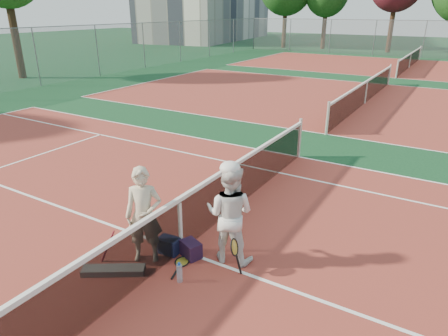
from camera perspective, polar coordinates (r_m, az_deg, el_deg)
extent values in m
plane|color=#0F381D|center=(7.05, -6.09, -11.68)|extent=(130.00, 130.00, 0.00)
cube|color=maroon|center=(7.05, -6.09, -11.66)|extent=(23.77, 10.97, 0.01)
cube|color=maroon|center=(18.90, 19.45, 8.72)|extent=(23.77, 10.97, 0.01)
cube|color=maroon|center=(32.08, 24.91, 12.89)|extent=(23.77, 10.97, 0.01)
imported|color=beige|center=(6.53, -11.36, -6.65)|extent=(0.71, 0.65, 1.63)
imported|color=white|center=(6.41, 0.83, -6.57)|extent=(0.91, 0.76, 1.66)
cube|color=black|center=(6.96, -7.86, -10.89)|extent=(0.37, 0.27, 0.28)
cube|color=black|center=(6.82, -4.74, -11.49)|extent=(0.41, 0.35, 0.28)
cube|color=#605B57|center=(6.70, -15.50, -13.92)|extent=(0.94, 0.71, 0.10)
cylinder|color=#ADC8DB|center=(6.28, -6.37, -14.73)|extent=(0.09, 0.09, 0.30)
cylinder|color=#382314|center=(45.24, 8.66, 19.92)|extent=(0.44, 0.44, 5.19)
cylinder|color=#382314|center=(44.67, 14.13, 19.04)|extent=(0.44, 0.44, 4.46)
cylinder|color=#382314|center=(42.79, 22.81, 18.45)|extent=(0.44, 0.44, 5.16)
cylinder|color=#382314|center=(27.35, -27.71, 16.66)|extent=(0.44, 0.44, 5.11)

